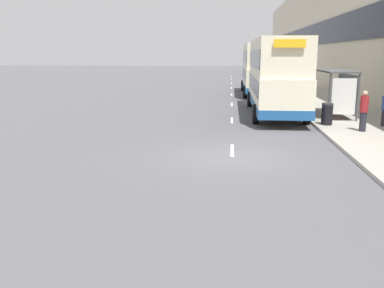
# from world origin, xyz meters

# --- Properties ---
(ground_plane) EXTENTS (220.00, 220.00, 0.00)m
(ground_plane) POSITION_xyz_m (0.00, 0.00, 0.00)
(ground_plane) COLOR #515156
(pavement) EXTENTS (5.00, 93.00, 0.14)m
(pavement) POSITION_xyz_m (6.50, 38.50, 0.07)
(pavement) COLOR #A39E93
(pavement) RESTS_ON ground_plane
(terrace_facade) EXTENTS (3.10, 93.00, 12.35)m
(terrace_facade) POSITION_xyz_m (10.49, 38.50, 6.17)
(terrace_facade) COLOR beige
(terrace_facade) RESTS_ON ground_plane
(lane_mark_0) EXTENTS (0.12, 2.00, 0.01)m
(lane_mark_0) POSITION_xyz_m (0.00, 1.11, 0.01)
(lane_mark_0) COLOR silver
(lane_mark_0) RESTS_ON ground_plane
(lane_mark_1) EXTENTS (0.12, 2.00, 0.01)m
(lane_mark_1) POSITION_xyz_m (0.00, 8.42, 0.01)
(lane_mark_1) COLOR silver
(lane_mark_1) RESTS_ON ground_plane
(lane_mark_2) EXTENTS (0.12, 2.00, 0.01)m
(lane_mark_2) POSITION_xyz_m (0.00, 15.74, 0.01)
(lane_mark_2) COLOR silver
(lane_mark_2) RESTS_ON ground_plane
(lane_mark_3) EXTENTS (0.12, 2.00, 0.01)m
(lane_mark_3) POSITION_xyz_m (0.00, 23.05, 0.01)
(lane_mark_3) COLOR silver
(lane_mark_3) RESTS_ON ground_plane
(lane_mark_4) EXTENTS (0.12, 2.00, 0.01)m
(lane_mark_4) POSITION_xyz_m (0.00, 30.37, 0.01)
(lane_mark_4) COLOR silver
(lane_mark_4) RESTS_ON ground_plane
(lane_mark_5) EXTENTS (0.12, 2.00, 0.01)m
(lane_mark_5) POSITION_xyz_m (0.00, 37.68, 0.01)
(lane_mark_5) COLOR silver
(lane_mark_5) RESTS_ON ground_plane
(lane_mark_6) EXTENTS (0.12, 2.00, 0.01)m
(lane_mark_6) POSITION_xyz_m (0.00, 45.00, 0.01)
(lane_mark_6) COLOR silver
(lane_mark_6) RESTS_ON ground_plane
(lane_mark_7) EXTENTS (0.12, 2.00, 0.01)m
(lane_mark_7) POSITION_xyz_m (0.00, 52.31, 0.01)
(lane_mark_7) COLOR silver
(lane_mark_7) RESTS_ON ground_plane
(bus_shelter) EXTENTS (1.60, 4.20, 2.48)m
(bus_shelter) POSITION_xyz_m (5.77, 9.45, 1.88)
(bus_shelter) COLOR #4C4C51
(bus_shelter) RESTS_ON ground_plane
(double_decker_bus_near) EXTENTS (2.85, 11.12, 4.30)m
(double_decker_bus_near) POSITION_xyz_m (2.47, 10.86, 2.29)
(double_decker_bus_near) COLOR beige
(double_decker_bus_near) RESTS_ON ground_plane
(double_decker_bus_ahead) EXTENTS (2.85, 10.51, 4.30)m
(double_decker_bus_ahead) POSITION_xyz_m (2.33, 23.37, 2.28)
(double_decker_bus_ahead) COLOR beige
(double_decker_bus_ahead) RESTS_ON ground_plane
(car_0) EXTENTS (1.95, 4.32, 1.85)m
(car_0) POSITION_xyz_m (2.90, 33.35, 0.90)
(car_0) COLOR black
(car_0) RESTS_ON ground_plane
(car_1) EXTENTS (1.97, 3.86, 1.69)m
(car_1) POSITION_xyz_m (2.87, 50.46, 0.84)
(car_1) COLOR silver
(car_1) RESTS_ON ground_plane
(car_2) EXTENTS (2.04, 3.89, 1.76)m
(car_2) POSITION_xyz_m (2.99, 57.20, 0.87)
(car_2) COLOR maroon
(car_2) RESTS_ON ground_plane
(pedestrian_1) EXTENTS (0.35, 0.35, 1.79)m
(pedestrian_1) POSITION_xyz_m (5.74, 4.86, 1.05)
(pedestrian_1) COLOR #23232D
(pedestrian_1) RESTS_ON ground_plane
(litter_bin) EXTENTS (0.55, 0.55, 1.05)m
(litter_bin) POSITION_xyz_m (4.55, 6.52, 0.67)
(litter_bin) COLOR black
(litter_bin) RESTS_ON ground_plane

